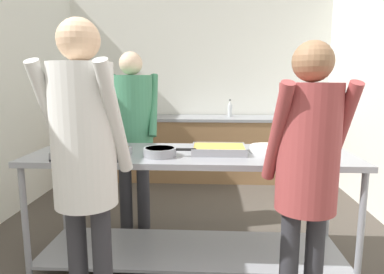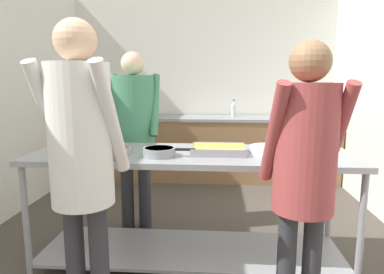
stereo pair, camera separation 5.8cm
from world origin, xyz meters
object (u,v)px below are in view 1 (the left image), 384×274
guest_serving_left (84,149)px  cook_behind_counter (133,123)px  plate_stack (267,149)px  sauce_pan (160,152)px  serving_tray_vegetables (93,153)px  water_bottle (230,109)px  broccoli_bowl (300,145)px  guest_serving_right (307,160)px  serving_tray_roast (219,150)px

guest_serving_left → cook_behind_counter: (-0.08, 1.44, -0.05)m
plate_stack → sauce_pan: bearing=-165.6°
cook_behind_counter → serving_tray_vegetables: bearing=-96.7°
serving_tray_vegetables → plate_stack: serving_tray_vegetables is taller
water_bottle → plate_stack: bearing=-86.5°
broccoli_bowl → guest_serving_right: 0.83m
serving_tray_roast → cook_behind_counter: size_ratio=0.23×
broccoli_bowl → water_bottle: (-0.41, 2.32, 0.08)m
plate_stack → guest_serving_left: guest_serving_left is taller
sauce_pan → plate_stack: 0.80m
serving_tray_vegetables → serving_tray_roast: size_ratio=1.25×
sauce_pan → guest_serving_right: size_ratio=0.23×
serving_tray_roast → guest_serving_right: (0.45, -0.68, 0.09)m
guest_serving_left → guest_serving_right: bearing=5.9°
serving_tray_vegetables → water_bottle: 2.85m
serving_tray_vegetables → serving_tray_roast: (0.88, 0.18, -0.00)m
sauce_pan → cook_behind_counter: (-0.37, 0.77, 0.10)m
cook_behind_counter → serving_tray_roast: bearing=-39.3°
plate_stack → serving_tray_vegetables: bearing=-168.9°
guest_serving_left → guest_serving_right: (1.15, 0.12, -0.07)m
guest_serving_left → broccoli_bowl: bearing=35.2°
guest_serving_left → cook_behind_counter: guest_serving_left is taller
guest_serving_right → broccoli_bowl: bearing=78.0°
broccoli_bowl → serving_tray_vegetables: bearing=-168.2°
sauce_pan → cook_behind_counter: size_ratio=0.22×
serving_tray_vegetables → plate_stack: size_ratio=1.88×
guest_serving_left → guest_serving_right: guest_serving_left is taller
serving_tray_roast → water_bottle: bearing=85.0°
serving_tray_vegetables → water_bottle: bearing=67.4°
broccoli_bowl → guest_serving_left: (-1.32, -0.93, 0.15)m
sauce_pan → guest_serving_right: bearing=-32.3°
plate_stack → guest_serving_right: size_ratio=0.16×
serving_tray_vegetables → sauce_pan: (0.47, 0.05, 0.01)m
serving_tray_vegetables → cook_behind_counter: bearing=83.3°
serving_tray_vegetables → broccoli_bowl: (1.50, 0.31, 0.01)m
plate_stack → water_bottle: bearing=93.5°
plate_stack → guest_serving_right: guest_serving_right is taller
serving_tray_vegetables → guest_serving_right: bearing=-20.6°
plate_stack → guest_serving_left: (-1.06, -0.86, 0.16)m
plate_stack → cook_behind_counter: size_ratio=0.15×
broccoli_bowl → guest_serving_left: 1.62m
guest_serving_right → cook_behind_counter: (-1.23, 1.32, 0.02)m
guest_serving_left → cook_behind_counter: 1.44m
broccoli_bowl → guest_serving_left: guest_serving_left is taller
serving_tray_roast → guest_serving_left: bearing=-131.3°
serving_tray_roast → plate_stack: 0.37m
cook_behind_counter → water_bottle: (1.00, 1.81, -0.02)m
water_bottle → guest_serving_right: bearing=-85.7°
plate_stack → water_bottle: water_bottle is taller
broccoli_bowl → sauce_pan: bearing=-165.5°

